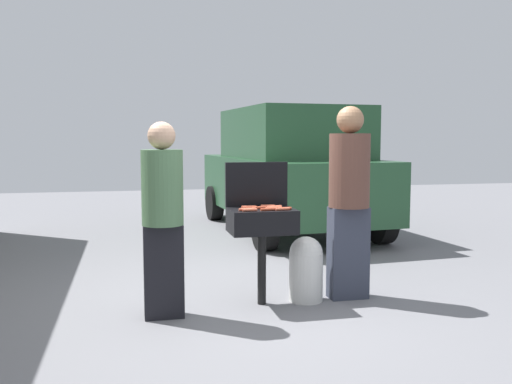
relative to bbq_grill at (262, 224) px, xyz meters
name	(u,v)px	position (x,y,z in m)	size (l,w,h in m)	color
ground_plane	(243,308)	(-0.20, -0.09, -0.75)	(24.00, 24.00, 0.00)	slate
bbq_grill	(262,224)	(0.00, 0.00, 0.00)	(0.60, 0.44, 0.89)	black
grill_lid_open	(256,184)	(0.00, 0.22, 0.35)	(0.60, 0.05, 0.42)	black
hot_dog_0	(275,208)	(0.11, -0.04, 0.15)	(0.03, 0.03, 0.13)	#B74C33
hot_dog_1	(268,209)	(0.02, -0.14, 0.15)	(0.03, 0.03, 0.13)	#AD4228
hot_dog_2	(246,209)	(-0.17, -0.11, 0.15)	(0.03, 0.03, 0.13)	#C6593D
hot_dog_3	(268,206)	(0.08, 0.11, 0.15)	(0.03, 0.03, 0.13)	#C6593D
hot_dog_4	(273,208)	(0.08, -0.09, 0.15)	(0.03, 0.03, 0.13)	#B74C33
hot_dog_5	(267,206)	(0.07, 0.06, 0.15)	(0.03, 0.03, 0.13)	#B74C33
hot_dog_6	(248,207)	(-0.11, 0.07, 0.15)	(0.03, 0.03, 0.13)	#B74C33
hot_dog_7	(250,207)	(-0.11, 0.04, 0.15)	(0.03, 0.03, 0.13)	#B74C33
hot_dog_8	(259,208)	(-0.03, -0.01, 0.15)	(0.03, 0.03, 0.13)	#AD4228
hot_dog_9	(284,209)	(0.18, -0.12, 0.15)	(0.03, 0.03, 0.13)	#AD4228
hot_dog_10	(273,207)	(0.11, 0.00, 0.15)	(0.03, 0.03, 0.13)	#C6593D
hot_dog_11	(248,209)	(-0.14, -0.08, 0.15)	(0.03, 0.03, 0.13)	#B74C33
hot_dog_12	(275,207)	(0.13, 0.03, 0.15)	(0.03, 0.03, 0.13)	#C6593D
hot_dog_13	(250,210)	(-0.15, -0.15, 0.15)	(0.03, 0.03, 0.13)	#C6593D
hot_dog_14	(282,209)	(0.15, -0.15, 0.15)	(0.03, 0.03, 0.13)	#C6593D
propane_tank	(306,267)	(0.43, 0.01, -0.43)	(0.32, 0.32, 0.62)	silver
person_left	(163,213)	(-0.91, -0.18, 0.16)	(0.35, 0.35, 1.68)	black
person_right	(349,195)	(0.86, 0.02, 0.25)	(0.39, 0.39, 1.84)	#333847
parked_minivan	(289,169)	(1.42, 3.95, 0.27)	(2.30, 4.53, 2.02)	#234C2D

